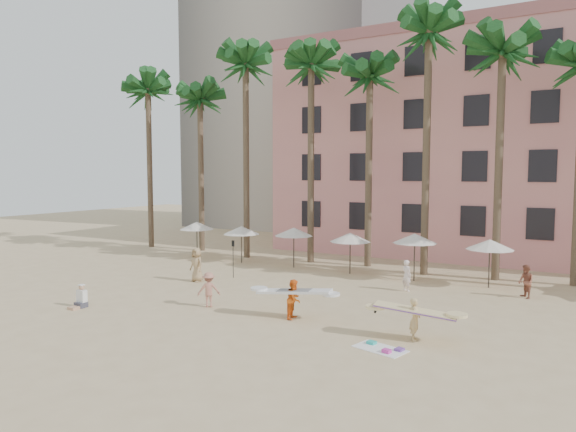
# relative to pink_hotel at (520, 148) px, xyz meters

# --- Properties ---
(ground) EXTENTS (120.00, 120.00, 0.00)m
(ground) POSITION_rel_pink_hotel_xyz_m (-7.00, -26.00, -8.00)
(ground) COLOR #D1B789
(ground) RESTS_ON ground
(pink_hotel) EXTENTS (35.00, 14.00, 16.00)m
(pink_hotel) POSITION_rel_pink_hotel_xyz_m (0.00, 0.00, 0.00)
(pink_hotel) COLOR pink
(pink_hotel) RESTS_ON ground
(grey_tower) EXTENTS (22.00, 18.00, 50.00)m
(grey_tower) POSITION_rel_pink_hotel_xyz_m (-25.00, 12.00, 17.00)
(grey_tower) COLOR #A89E8E
(grey_tower) RESTS_ON ground
(palm_row) EXTENTS (44.40, 5.40, 16.30)m
(palm_row) POSITION_rel_pink_hotel_xyz_m (-6.49, -11.00, 4.97)
(palm_row) COLOR brown
(palm_row) RESTS_ON ground
(umbrella_row) EXTENTS (22.50, 2.70, 2.73)m
(umbrella_row) POSITION_rel_pink_hotel_xyz_m (-10.00, -13.50, -5.67)
(umbrella_row) COLOR #332B23
(umbrella_row) RESTS_ON ground
(beach_towel) EXTENTS (1.99, 1.42, 0.14)m
(beach_towel) POSITION_rel_pink_hotel_xyz_m (-1.74, -25.50, -7.97)
(beach_towel) COLOR white
(beach_towel) RESTS_ON ground
(carrier_yellow) EXTENTS (3.02, 1.13, 1.58)m
(carrier_yellow) POSITION_rel_pink_hotel_xyz_m (-1.02, -23.97, -7.08)
(carrier_yellow) COLOR tan
(carrier_yellow) RESTS_ON ground
(carrier_white) EXTENTS (3.27, 1.35, 1.68)m
(carrier_white) POSITION_rel_pink_hotel_xyz_m (-6.25, -23.71, -7.09)
(carrier_white) COLOR orange
(carrier_white) RESTS_ON ground
(beachgoers) EXTENTS (17.65, 10.11, 1.93)m
(beachgoers) POSITION_rel_pink_hotel_xyz_m (-8.04, -19.49, -7.13)
(beachgoers) COLOR #95533E
(beachgoers) RESTS_ON ground
(paddle) EXTENTS (0.18, 0.04, 2.23)m
(paddle) POSITION_rel_pink_hotel_xyz_m (-13.47, -18.08, -6.59)
(paddle) COLOR black
(paddle) RESTS_ON ground
(seated_man) EXTENTS (0.47, 0.81, 1.06)m
(seated_man) POSITION_rel_pink_hotel_xyz_m (-15.64, -27.00, -7.64)
(seated_man) COLOR #3F3F4C
(seated_man) RESTS_ON ground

